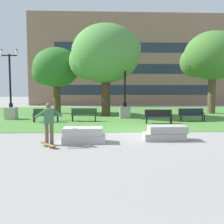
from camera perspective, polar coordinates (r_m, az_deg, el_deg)
ground_plane at (r=13.87m, az=6.27°, el=-4.43°), size 140.00×140.00×0.00m
grass_lawn at (r=23.73m, az=2.57°, el=-0.50°), size 40.00×20.00×0.02m
concrete_block_center at (r=11.23m, az=-6.20°, el=-5.05°), size 1.80×0.90×0.64m
concrete_block_left at (r=11.90m, az=11.52°, el=-4.55°), size 1.88×0.90×0.64m
person_skateboarder at (r=10.85m, az=-13.56°, el=-1.94°), size 1.03×0.75×1.71m
skateboard at (r=10.60m, az=-13.60°, el=-6.97°), size 0.80×0.91×0.14m
park_bench_near_left at (r=17.53m, az=10.10°, el=-0.75°), size 1.83×0.64×0.90m
park_bench_near_right at (r=19.15m, az=16.97°, el=-0.42°), size 1.82×0.61×0.90m
park_bench_far_left at (r=18.50m, az=-6.10°, el=-0.41°), size 1.81×0.55×0.90m
park_bench_far_right at (r=18.61m, az=-14.15°, el=-0.50°), size 1.81×0.57×0.90m
lamp_post_left at (r=21.10m, az=-21.15°, el=1.40°), size 1.32×0.80×5.24m
lamp_post_center at (r=20.58m, az=2.83°, el=1.44°), size 1.32×0.80×4.81m
tree_far_right at (r=25.26m, az=-12.10°, el=9.32°), size 4.53×4.32×6.13m
tree_near_right at (r=26.37m, az=20.96°, el=11.18°), size 5.53×5.26×7.58m
tree_near_left at (r=22.22m, az=-1.55°, el=12.40°), size 5.96×5.68×7.62m
building_facade_distant at (r=38.58m, az=4.87°, el=11.28°), size 30.15×1.03×13.10m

